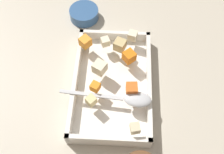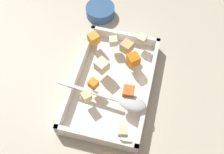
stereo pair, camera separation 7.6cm
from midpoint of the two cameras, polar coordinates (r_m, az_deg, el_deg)
The scene contains 14 objects.
ground_plane at distance 0.81m, azimuth 2.06°, elevation -3.26°, with size 4.00×4.00×0.00m, color #BCB29E.
baking_dish at distance 0.80m, azimuth 2.72°, elevation -1.88°, with size 0.36×0.22×0.05m.
carrot_chunk_back_center at distance 0.75m, azimuth -1.04°, elevation -1.65°, with size 0.02×0.02×0.02m, color orange.
carrot_chunk_rim_edge at distance 0.74m, azimuth 6.45°, elevation -3.47°, with size 0.03×0.03×0.03m, color orange.
carrot_chunk_near_spoon at distance 0.84m, azimuth -1.27°, elevation 7.92°, with size 0.03×0.03×0.03m, color orange.
carrot_chunk_far_right at distance 0.79m, azimuth 7.27°, elevation 3.47°, with size 0.03×0.03×0.03m, color orange.
potato_chunk_under_handle at distance 0.77m, azimuth 0.64°, elevation 2.19°, with size 0.03×0.03×0.03m, color beige.
potato_chunk_corner_nw at distance 0.83m, azimuth 2.89°, elevation 7.33°, with size 0.02×0.02×0.02m, color beige.
potato_chunk_far_left at distance 0.84m, azimuth 8.85°, elevation 7.63°, with size 0.03×0.03×0.03m, color beige.
potato_chunk_corner_ne at distance 0.69m, azimuth 5.54°, elevation -11.58°, with size 0.02×0.02×0.02m, color beige.
potato_chunk_mid_left at distance 0.73m, azimuth -2.45°, elevation -4.35°, with size 0.02×0.02×0.02m, color #E0CC89.
potato_chunk_mid_right at distance 0.82m, azimuth 5.80°, elevation 6.16°, with size 0.03×0.03×0.03m, color tan.
serving_spoon at distance 0.73m, azimuth 6.20°, elevation -5.48°, with size 0.05×0.25×0.02m.
small_prep_bowl at distance 0.98m, azimuth -0.20°, elevation 13.56°, with size 0.10×0.10×0.04m, color #33598C.
Camera 2 is at (0.37, 0.10, 0.71)m, focal length 43.49 mm.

